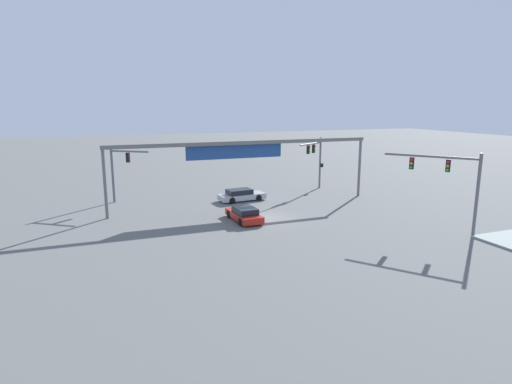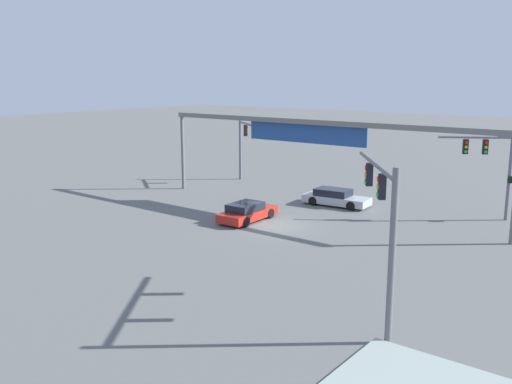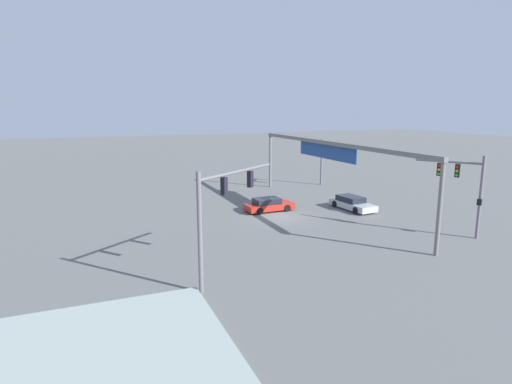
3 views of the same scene
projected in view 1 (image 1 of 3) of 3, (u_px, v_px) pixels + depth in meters
The scene contains 7 objects.
ground_plane at pixel (266, 218), 36.87m from camera, with size 221.40×221.40×0.00m, color #5D605D.
traffic_signal_near_corner at pixel (119, 167), 41.99m from camera, with size 3.50×2.61×5.56m.
traffic_signal_opposite_side at pixel (316, 156), 48.68m from camera, with size 4.28×2.65×5.99m.
traffic_signal_cross_street at pixel (452, 176), 31.88m from camera, with size 4.33×5.74×6.27m.
overhead_sign_gantry at pixel (244, 150), 40.22m from camera, with size 26.20×0.43×6.34m.
sedan_car_approaching at pixel (241, 195), 43.50m from camera, with size 4.93×2.27×1.21m.
sedan_car_waiting_far at pixel (244, 214), 35.92m from camera, with size 2.08×4.51×1.21m.
Camera 1 is at (-13.72, -32.90, 9.70)m, focal length 29.67 mm.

